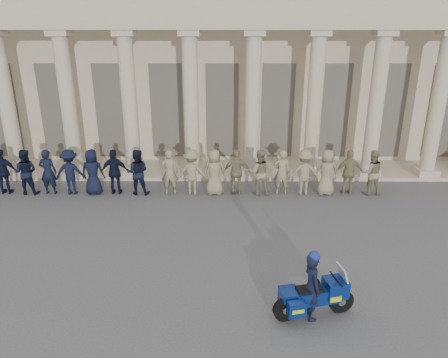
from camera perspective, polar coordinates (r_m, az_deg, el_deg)
ground at (r=12.45m, az=-0.63°, el=-13.04°), size 90.00×90.00×0.00m
building at (r=25.16m, az=-0.14°, el=15.55°), size 40.00×12.50×9.00m
officer_rank at (r=17.89m, az=-11.79°, el=0.90°), size 20.29×0.71×1.87m
motorcycle at (r=11.10m, az=11.82°, el=-14.72°), size 2.05×1.03×1.33m
rider at (r=10.87m, az=11.40°, el=-13.43°), size 0.55×0.71×1.82m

